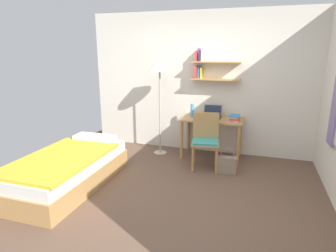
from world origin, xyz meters
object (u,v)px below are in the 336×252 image
standing_lamp (160,70)px  desk_chair (205,138)px  bed (68,170)px  desk (212,125)px  laptop (212,114)px  book_stack (234,118)px  water_bottle (192,110)px  handbag (227,164)px

standing_lamp → desk_chair: bearing=-22.5°
bed → desk_chair: (1.76, 1.26, 0.26)m
desk → laptop: laptop is taller
bed → book_stack: bearing=38.5°
desk → water_bottle: size_ratio=4.60×
laptop → water_bottle: 0.37m
standing_lamp → water_bottle: 0.93m
standing_lamp → handbag: (1.31, -0.52, -1.41)m
bed → standing_lamp: standing_lamp is taller
desk_chair → standing_lamp: 1.45m
standing_lamp → laptop: (0.93, 0.21, -0.78)m
desk → standing_lamp: standing_lamp is taller
laptop → standing_lamp: bearing=-167.5°
standing_lamp → handbag: bearing=-21.5°
book_stack → handbag: size_ratio=0.55×
water_bottle → bed: bearing=-127.8°
desk_chair → bed: bearing=-144.4°
desk → water_bottle: 0.45m
bed → book_stack: book_stack is taller
bed → laptop: size_ratio=6.02×
bed → standing_lamp: bearing=63.0°
water_bottle → book_stack: size_ratio=1.00×
laptop → book_stack: (0.40, -0.12, -0.01)m
handbag → water_bottle: bearing=137.2°
bed → desk: (1.78, 1.78, 0.36)m
standing_lamp → water_bottle: bearing=16.7°
standing_lamp → book_stack: size_ratio=7.52×
desk → bed: bearing=-135.1°
bed → handbag: bed is taller
book_stack → handbag: bearing=-92.2°
laptop → handbag: size_ratio=0.75×
bed → water_bottle: bearing=52.2°
desk_chair → handbag: (0.38, -0.13, -0.36)m
bed → desk: size_ratio=1.78×
desk → desk_chair: bearing=-92.1°
water_bottle → handbag: size_ratio=0.55×
desk → laptop: (-0.01, 0.07, 0.18)m
bed → desk: 2.54m
laptop → book_stack: laptop is taller
standing_lamp → book_stack: standing_lamp is taller
desk → book_stack: book_stack is taller
bed → water_bottle: 2.37m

